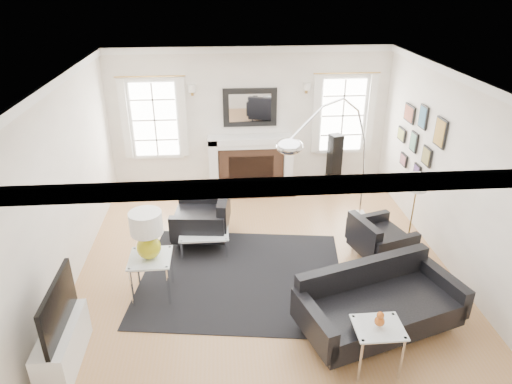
{
  "coord_description": "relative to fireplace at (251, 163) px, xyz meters",
  "views": [
    {
      "loc": [
        -0.6,
        -5.72,
        4.05
      ],
      "look_at": [
        -0.1,
        0.3,
        1.11
      ],
      "focal_mm": 32.0,
      "sensor_mm": 36.0,
      "label": 1
    }
  ],
  "objects": [
    {
      "name": "floor",
      "position": [
        0.0,
        -2.79,
        -0.54
      ],
      "size": [
        6.0,
        6.0,
        0.0
      ],
      "primitive_type": "plane",
      "color": "#AC7A48",
      "rests_on": "ground"
    },
    {
      "name": "back_wall",
      "position": [
        0.0,
        0.21,
        0.86
      ],
      "size": [
        5.5,
        0.04,
        2.8
      ],
      "primitive_type": "cube",
      "color": "white",
      "rests_on": "floor"
    },
    {
      "name": "front_wall",
      "position": [
        0.0,
        -5.79,
        0.86
      ],
      "size": [
        5.5,
        0.04,
        2.8
      ],
      "primitive_type": "cube",
      "color": "white",
      "rests_on": "floor"
    },
    {
      "name": "left_wall",
      "position": [
        -2.75,
        -2.79,
        0.86
      ],
      "size": [
        0.04,
        6.0,
        2.8
      ],
      "primitive_type": "cube",
      "color": "white",
      "rests_on": "floor"
    },
    {
      "name": "right_wall",
      "position": [
        2.75,
        -2.79,
        0.86
      ],
      "size": [
        0.04,
        6.0,
        2.8
      ],
      "primitive_type": "cube",
      "color": "white",
      "rests_on": "floor"
    },
    {
      "name": "ceiling",
      "position": [
        0.0,
        -2.79,
        2.26
      ],
      "size": [
        5.5,
        6.0,
        0.02
      ],
      "primitive_type": "cube",
      "color": "white",
      "rests_on": "back_wall"
    },
    {
      "name": "crown_molding",
      "position": [
        0.0,
        -2.79,
        2.2
      ],
      "size": [
        5.5,
        6.0,
        0.12
      ],
      "primitive_type": "cube",
      "color": "white",
      "rests_on": "back_wall"
    },
    {
      "name": "fireplace",
      "position": [
        0.0,
        0.0,
        0.0
      ],
      "size": [
        1.7,
        0.69,
        1.11
      ],
      "color": "white",
      "rests_on": "floor"
    },
    {
      "name": "mantel_mirror",
      "position": [
        0.0,
        0.16,
        1.11
      ],
      "size": [
        1.05,
        0.07,
        0.75
      ],
      "color": "black",
      "rests_on": "back_wall"
    },
    {
      "name": "window_left",
      "position": [
        -1.85,
        0.16,
        0.92
      ],
      "size": [
        1.24,
        0.15,
        1.62
      ],
      "color": "white",
      "rests_on": "back_wall"
    },
    {
      "name": "window_right",
      "position": [
        1.85,
        0.16,
        0.92
      ],
      "size": [
        1.24,
        0.15,
        1.62
      ],
      "color": "white",
      "rests_on": "back_wall"
    },
    {
      "name": "gallery_wall",
      "position": [
        2.72,
        -1.5,
        0.99
      ],
      "size": [
        0.04,
        1.73,
        1.29
      ],
      "color": "black",
      "rests_on": "right_wall"
    },
    {
      "name": "tv_unit",
      "position": [
        -2.44,
        -4.49,
        -0.21
      ],
      "size": [
        0.35,
        1.0,
        1.09
      ],
      "color": "white",
      "rests_on": "floor"
    },
    {
      "name": "area_rug",
      "position": [
        -0.35,
        -3.04,
        -0.54
      ],
      "size": [
        3.22,
        2.81,
        0.01
      ],
      "primitive_type": "cube",
      "rotation": [
        0.0,
        0.0,
        -0.14
      ],
      "color": "black",
      "rests_on": "floor"
    },
    {
      "name": "sofa",
      "position": [
        1.25,
        -4.21,
        -0.19
      ],
      "size": [
        2.17,
        1.45,
        0.65
      ],
      "color": "black",
      "rests_on": "floor"
    },
    {
      "name": "armchair_left",
      "position": [
        -0.9,
        -1.91,
        -0.17
      ],
      "size": [
        0.98,
        1.07,
        0.66
      ],
      "color": "black",
      "rests_on": "floor"
    },
    {
      "name": "armchair_right",
      "position": [
        1.77,
        -2.7,
        -0.22
      ],
      "size": [
        0.98,
        1.04,
        0.58
      ],
      "color": "black",
      "rests_on": "floor"
    },
    {
      "name": "coffee_table",
      "position": [
        -0.9,
        -2.17,
        -0.23
      ],
      "size": [
        0.77,
        0.77,
        0.34
      ],
      "color": "silver",
      "rests_on": "floor"
    },
    {
      "name": "side_table_left",
      "position": [
        -1.59,
        -3.34,
        -0.04
      ],
      "size": [
        0.56,
        0.56,
        0.61
      ],
      "color": "silver",
      "rests_on": "floor"
    },
    {
      "name": "nesting_table",
      "position": [
        1.04,
        -4.84,
        -0.08
      ],
      "size": [
        0.53,
        0.45,
        0.59
      ],
      "color": "silver",
      "rests_on": "floor"
    },
    {
      "name": "gourd_lamp",
      "position": [
        -1.59,
        -3.34,
        0.46
      ],
      "size": [
        0.42,
        0.42,
        0.68
      ],
      "color": "#B5B016",
      "rests_on": "side_table_left"
    },
    {
      "name": "orange_vase",
      "position": [
        1.04,
        -4.84,
        0.14
      ],
      "size": [
        0.11,
        0.11,
        0.18
      ],
      "color": "#B95417",
      "rests_on": "nesting_table"
    },
    {
      "name": "arc_floor_lamp",
      "position": [
        1.03,
        -2.36,
        0.82
      ],
      "size": [
        1.78,
        1.65,
        2.52
      ],
      "color": "silver",
      "rests_on": "floor"
    },
    {
      "name": "stick_floor_lamp",
      "position": [
        2.2,
        -2.79,
        0.7
      ],
      "size": [
        0.29,
        0.29,
        1.43
      ],
      "color": "gold",
      "rests_on": "floor"
    },
    {
      "name": "speaker_tower",
      "position": [
        1.68,
        -0.14,
        0.03
      ],
      "size": [
        0.29,
        0.29,
        1.15
      ],
      "primitive_type": "cube",
      "rotation": [
        0.0,
        0.0,
        0.3
      ],
      "color": "black",
      "rests_on": "floor"
    }
  ]
}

